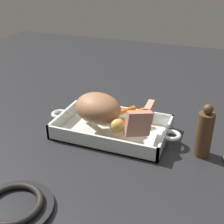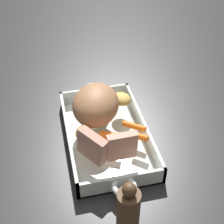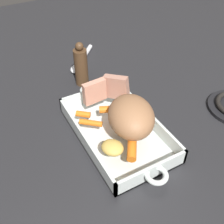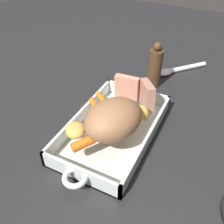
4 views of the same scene
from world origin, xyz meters
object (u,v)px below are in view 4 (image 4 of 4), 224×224
at_px(baby_carrot_center_right, 123,108).
at_px(baby_carrot_southwest, 83,143).
at_px(roasting_dish, 113,130).
at_px(roast_slice_thin, 147,95).
at_px(potato_golden_large, 142,113).
at_px(potato_near_roast, 76,130).
at_px(pork_roast, 113,119).
at_px(roast_slice_outer, 127,87).
at_px(baby_carrot_long, 101,98).
at_px(baby_carrot_southeast, 96,106).
at_px(pepper_mill, 155,67).
at_px(serving_spoon, 176,70).

height_order(baby_carrot_center_right, baby_carrot_southwest, baby_carrot_southwest).
distance_m(roasting_dish, roast_slice_thin, 0.13).
xyz_separation_m(potato_golden_large, potato_near_roast, (-0.12, 0.12, -0.01)).
xyz_separation_m(pork_roast, roast_slice_outer, (0.15, 0.03, -0.01)).
xyz_separation_m(pork_roast, baby_carrot_long, (0.11, 0.09, -0.04)).
relative_size(baby_carrot_center_right, potato_near_roast, 0.94).
distance_m(roasting_dish, roast_slice_outer, 0.13).
relative_size(baby_carrot_southeast, potato_golden_large, 1.38).
bearing_deg(baby_carrot_southeast, baby_carrot_center_right, -72.06).
bearing_deg(potato_near_roast, roasting_dish, -35.96).
relative_size(roast_slice_thin, potato_golden_large, 1.61).
relative_size(pork_roast, pepper_mill, 0.97).
xyz_separation_m(baby_carrot_center_right, baby_carrot_southwest, (-0.16, 0.03, 0.00)).
relative_size(roast_slice_thin, baby_carrot_long, 1.81).
distance_m(roast_slice_thin, pepper_mill, 0.18).
relative_size(roast_slice_outer, baby_carrot_center_right, 1.31).
relative_size(roasting_dish, baby_carrot_center_right, 8.08).
xyz_separation_m(baby_carrot_center_right, baby_carrot_southeast, (-0.02, 0.07, -0.00)).
bearing_deg(serving_spoon, roast_slice_outer, 27.61).
distance_m(baby_carrot_center_right, baby_carrot_southwest, 0.16).
xyz_separation_m(roast_slice_thin, baby_carrot_center_right, (-0.05, 0.05, -0.03)).
height_order(baby_carrot_center_right, potato_golden_large, potato_golden_large).
relative_size(roast_slice_thin, baby_carrot_southwest, 1.30).
distance_m(baby_carrot_southeast, serving_spoon, 0.40).
bearing_deg(roast_slice_thin, pork_roast, 165.97).
bearing_deg(baby_carrot_southwest, baby_carrot_southeast, 17.80).
height_order(pork_roast, roast_slice_thin, pork_roast).
distance_m(roast_slice_thin, baby_carrot_southwest, 0.23).
bearing_deg(baby_carrot_center_right, baby_carrot_southeast, 107.94).
distance_m(roast_slice_outer, baby_carrot_southeast, 0.11).
bearing_deg(roast_slice_outer, pepper_mill, -10.00).
bearing_deg(baby_carrot_center_right, roast_slice_thin, -44.54).
bearing_deg(baby_carrot_southeast, pepper_mill, -18.45).
bearing_deg(baby_carrot_long, baby_carrot_southeast, -174.28).
xyz_separation_m(pork_roast, baby_carrot_center_right, (0.09, 0.02, -0.03)).
xyz_separation_m(roast_slice_outer, serving_spoon, (0.29, -0.08, -0.07)).
height_order(roast_slice_outer, baby_carrot_southwest, roast_slice_outer).
xyz_separation_m(baby_carrot_center_right, serving_spoon, (0.35, -0.06, -0.05)).
bearing_deg(potato_near_roast, baby_carrot_center_right, -26.07).
bearing_deg(roast_slice_thin, potato_near_roast, 148.01).
relative_size(baby_carrot_long, potato_near_roast, 0.71).
relative_size(roast_slice_outer, baby_carrot_long, 1.73).
relative_size(roast_slice_outer, serving_spoon, 0.40).
distance_m(baby_carrot_center_right, potato_golden_large, 0.06).
bearing_deg(serving_spoon, roasting_dish, 33.44).
bearing_deg(baby_carrot_southeast, roast_slice_outer, -32.29).
height_order(pork_roast, serving_spoon, pork_roast).
distance_m(potato_near_roast, serving_spoon, 0.50).
xyz_separation_m(pork_roast, baby_carrot_southeast, (0.06, 0.09, -0.04)).
bearing_deg(baby_carrot_center_right, roasting_dish, 175.32).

